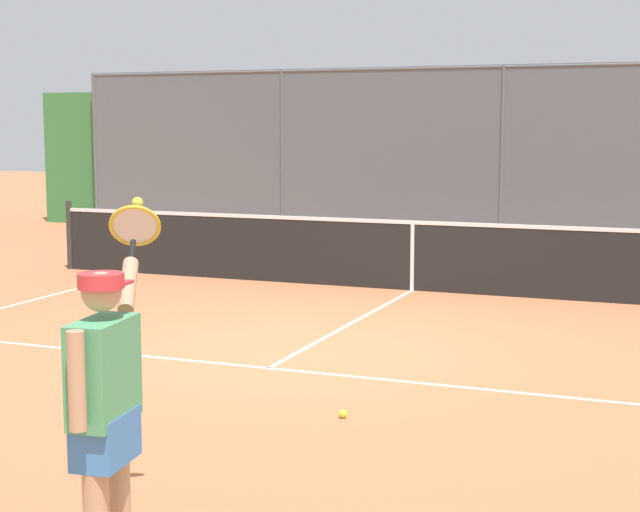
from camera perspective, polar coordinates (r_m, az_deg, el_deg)
The scene contains 6 objects.
ground_plane at distance 10.05m, azimuth -1.34°, elevation -5.53°, with size 60.00×60.00×0.00m, color #B76B42.
court_line_markings at distance 9.10m, azimuth -3.99°, elevation -6.92°, with size 8.75×8.64×0.01m.
fence_backdrop at distance 19.99m, azimuth 10.60°, elevation 5.12°, with size 21.11×1.37×3.36m.
tennis_net at distance 13.74m, azimuth 5.27°, elevation 0.08°, with size 11.24×0.09×1.07m.
tennis_player at distance 5.15m, azimuth -12.07°, elevation -8.12°, with size 0.60×1.29×1.85m.
tennis_ball_mid_court at distance 7.90m, azimuth 1.30°, elevation -8.93°, with size 0.07×0.07×0.07m, color #CCDB33.
Camera 1 is at (-3.82, 9.01, 2.28)m, focal length 56.47 mm.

